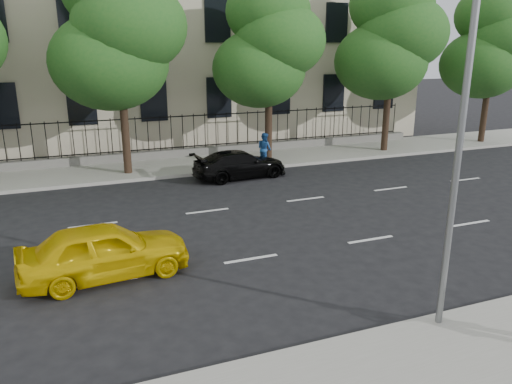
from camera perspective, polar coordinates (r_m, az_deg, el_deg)
ground at (r=12.25m, az=3.65°, el=-12.15°), size 120.00×120.00×0.00m
far_sidewalk at (r=24.84m, az=-10.03°, el=2.88°), size 60.00×4.00×0.15m
lane_markings at (r=16.27m, az=-3.40°, el=-4.58°), size 49.60×4.62×0.01m
iron_fence at (r=26.34m, az=-10.85°, el=4.91°), size 30.00×0.50×2.20m
street_light at (r=10.67m, az=20.93°, el=11.56°), size 0.25×3.32×8.05m
tree_c at (r=23.21m, az=-15.49°, el=17.39°), size 5.89×5.50×9.80m
tree_d at (r=24.99m, az=1.45°, el=16.56°), size 5.34×4.94×8.84m
tree_e at (r=28.44m, az=15.17°, el=16.76°), size 5.71×5.31×9.46m
tree_f at (r=33.02m, az=25.35°, el=15.14°), size 5.52×5.12×9.01m
yellow_taxi at (r=13.59m, az=-16.91°, el=-6.43°), size 4.46×2.14×1.47m
black_sedan at (r=22.58m, az=-1.84°, el=3.19°), size 4.47×2.17×1.25m
pedestrian_far at (r=24.39m, az=0.98°, el=4.97°), size 0.81×0.92×1.58m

